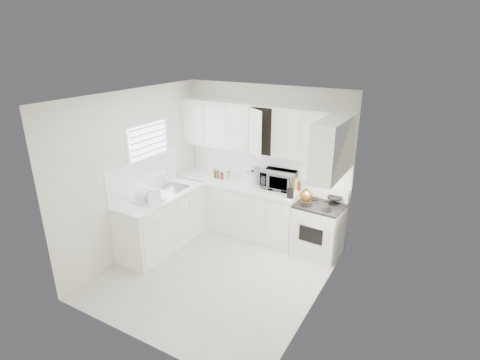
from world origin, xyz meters
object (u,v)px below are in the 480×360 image
Objects in this scene: stove at (318,222)px; rice_cooker at (252,177)px; tea_kettle at (306,195)px; microwave at (279,178)px; utensil_crock at (291,187)px; dish_rack at (147,195)px.

stove is 1.35m from rice_cooker.
tea_kettle is 0.44× the size of microwave.
tea_kettle is at bearing -134.86° from stove.
rice_cooker is at bearing 162.01° from utensil_crock.
rice_cooker is at bearing 179.48° from microwave.
microwave is at bearing 43.07° from dish_rack.
tea_kettle is at bearing 28.88° from dish_rack.
tea_kettle is at bearing -9.35° from rice_cooker.
stove is 4.68× the size of tea_kettle.
dish_rack is at bearing -141.62° from tea_kettle.
utensil_crock is (-0.43, -0.18, 0.57)m from stove.
dish_rack is (-1.03, -1.48, -0.01)m from rice_cooker.
rice_cooker reaches higher than stove.
dish_rack is at bearing -146.50° from utensil_crock.
rice_cooker is (-1.06, 0.25, 0.02)m from tea_kettle.
stove is 3.15× the size of utensil_crock.
microwave is 0.49m from rice_cooker.
microwave is at bearing 5.85° from rice_cooker.
utensil_crock is 0.83× the size of dish_rack.
microwave is at bearing 175.66° from stove.
utensil_crock is at bearing -43.44° from microwave.
stove is 0.96m from microwave.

